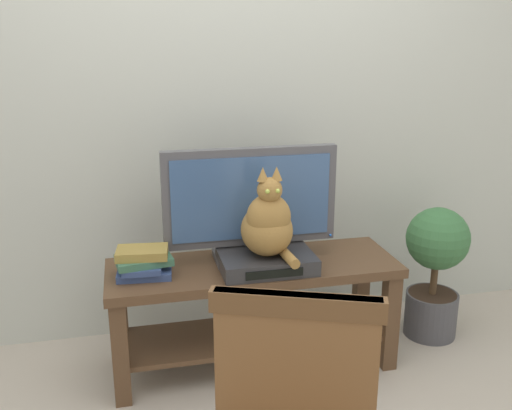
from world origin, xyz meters
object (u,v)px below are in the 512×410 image
Objects in this scene: book_stack at (143,263)px; potted_plant at (435,266)px; tv at (251,202)px; media_box at (267,262)px; cat at (268,224)px; tv_stand at (254,294)px.

book_stack is 0.36× the size of potted_plant.
potted_plant is at bearing 0.57° from tv.
potted_plant reaches higher than book_stack.
media_box is at bearing -171.32° from potted_plant.
media_box is at bearing -4.90° from book_stack.
book_stack is (-0.54, 0.06, -0.16)m from cat.
tv is at bearing 89.97° from tv_stand.
cat is 0.57m from book_stack.
tv_stand is 0.21m from media_box.
tv is 1.95× the size of cat.
potted_plant is (0.98, 0.07, 0.02)m from tv_stand.
potted_plant is (0.94, 0.14, -0.17)m from media_box.
media_box is at bearing 95.09° from cat.
tv is 0.16m from cat.
book_stack reaches higher than media_box.
media_box is 0.55m from book_stack.
cat is at bearing -62.35° from tv_stand.
media_box is 1.02× the size of cat.
tv is (0.00, 0.06, 0.43)m from tv_stand.
potted_plant reaches higher than media_box.
tv_stand is at bearing 2.95° from book_stack.
tv is 0.28m from media_box.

